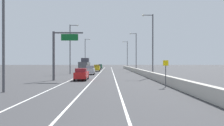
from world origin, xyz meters
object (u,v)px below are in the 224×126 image
at_px(lamp_post_right_fourth, 127,53).
at_px(car_silver_1, 90,70).
at_px(lamp_post_right_second, 152,41).
at_px(car_red_4, 82,74).
at_px(lamp_post_left_mid, 71,46).
at_px(speed_advisory_sign, 166,71).
at_px(car_black_5, 98,67).
at_px(overhead_sign_gantry, 58,50).
at_px(lamp_post_left_far, 86,52).
at_px(lamp_post_right_third, 135,50).
at_px(car_green_0, 100,67).
at_px(box_truck, 85,66).
at_px(car_yellow_2, 97,68).
at_px(lamp_post_left_near, 6,20).
at_px(car_blue_3, 88,68).

distance_m(lamp_post_right_fourth, car_silver_1, 45.28).
distance_m(lamp_post_right_second, car_red_4, 15.01).
distance_m(lamp_post_right_second, lamp_post_left_mid, 20.34).
distance_m(speed_advisory_sign, car_black_5, 55.92).
relative_size(lamp_post_right_fourth, car_red_4, 2.47).
distance_m(overhead_sign_gantry, car_black_5, 46.08).
relative_size(lamp_post_left_mid, lamp_post_left_far, 1.00).
xyz_separation_m(speed_advisory_sign, car_silver_1, (-10.60, 24.62, -0.76)).
xyz_separation_m(overhead_sign_gantry, car_red_4, (3.50, 0.22, -3.79)).
distance_m(lamp_post_right_third, car_green_0, 26.17).
bearing_deg(lamp_post_left_mid, box_truck, 73.70).
xyz_separation_m(speed_advisory_sign, lamp_post_left_far, (-15.40, 58.41, 4.89)).
height_order(lamp_post_right_second, car_yellow_2, lamp_post_right_second).
relative_size(speed_advisory_sign, car_red_4, 0.63).
relative_size(speed_advisory_sign, lamp_post_left_near, 0.25).
height_order(lamp_post_left_far, car_silver_1, lamp_post_left_far).
xyz_separation_m(lamp_post_right_fourth, car_red_4, (-11.70, -58.63, -5.72)).
xyz_separation_m(speed_advisory_sign, lamp_post_right_third, (1.67, 42.02, 4.89)).
distance_m(lamp_post_right_second, box_truck, 24.53).
distance_m(speed_advisory_sign, car_green_0, 65.44).
xyz_separation_m(car_yellow_2, car_red_4, (-0.44, -31.78, -0.09)).
bearing_deg(lamp_post_left_far, car_blue_3, -81.14).
xyz_separation_m(overhead_sign_gantry, car_silver_1, (3.50, 15.48, -3.72)).
relative_size(lamp_post_left_mid, car_yellow_2, 2.68).
xyz_separation_m(car_green_0, car_yellow_2, (0.06, -23.48, 0.04)).
bearing_deg(speed_advisory_sign, car_blue_3, 106.51).
height_order(lamp_post_right_second, car_black_5, lamp_post_right_second).
xyz_separation_m(overhead_sign_gantry, speed_advisory_sign, (14.10, -9.14, -2.96)).
distance_m(lamp_post_right_second, car_black_5, 41.10).
xyz_separation_m(lamp_post_left_mid, lamp_post_left_far, (0.03, 31.17, 0.00)).
distance_m(lamp_post_left_far, car_black_5, 8.28).
bearing_deg(car_green_0, lamp_post_left_mid, -97.94).
height_order(lamp_post_left_far, car_black_5, lamp_post_left_far).
distance_m(speed_advisory_sign, lamp_post_right_second, 16.85).
xyz_separation_m(lamp_post_right_fourth, lamp_post_left_near, (-16.93, -71.92, 0.00)).
bearing_deg(lamp_post_right_third, car_blue_3, 169.47).
bearing_deg(car_yellow_2, car_black_5, 91.37).
xyz_separation_m(car_black_5, box_truck, (-2.65, -19.84, 0.83)).
distance_m(lamp_post_right_fourth, car_black_5, 18.36).
height_order(lamp_post_right_second, car_silver_1, lamp_post_right_second).
relative_size(car_blue_3, box_truck, 0.56).
bearing_deg(car_yellow_2, lamp_post_left_near, -97.19).
bearing_deg(car_red_4, lamp_post_right_third, 69.41).
bearing_deg(overhead_sign_gantry, lamp_post_right_fourth, 75.52).
height_order(lamp_post_right_third, car_yellow_2, lamp_post_right_third).
xyz_separation_m(speed_advisory_sign, lamp_post_right_fourth, (1.10, 67.99, 4.89)).
bearing_deg(lamp_post_right_second, box_truck, 127.66).
height_order(speed_advisory_sign, car_black_5, speed_advisory_sign).
bearing_deg(car_yellow_2, car_blue_3, 130.56).
distance_m(overhead_sign_gantry, lamp_post_left_near, 13.32).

